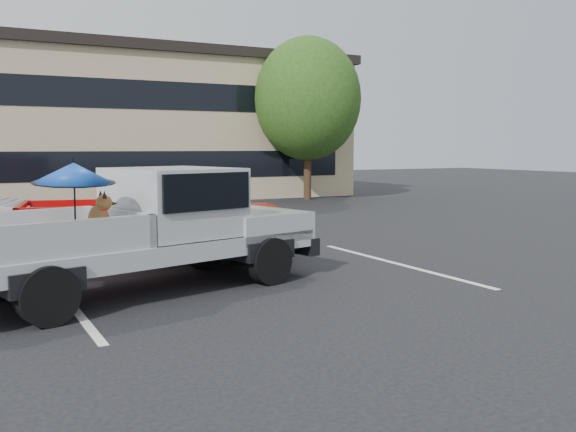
# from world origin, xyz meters

# --- Properties ---
(ground) EXTENTS (90.00, 90.00, 0.00)m
(ground) POSITION_xyz_m (0.00, 0.00, 0.00)
(ground) COLOR black
(ground) RESTS_ON ground
(stripe_left) EXTENTS (0.12, 5.00, 0.01)m
(stripe_left) POSITION_xyz_m (-3.00, 2.00, 0.00)
(stripe_left) COLOR silver
(stripe_left) RESTS_ON ground
(stripe_right) EXTENTS (0.12, 5.00, 0.01)m
(stripe_right) POSITION_xyz_m (3.00, 2.00, 0.00)
(stripe_right) COLOR silver
(stripe_right) RESTS_ON ground
(motel_building) EXTENTS (20.40, 8.40, 6.30)m
(motel_building) POSITION_xyz_m (2.00, 20.99, 3.21)
(motel_building) COLOR tan
(motel_building) RESTS_ON ground
(tree_right) EXTENTS (4.46, 4.46, 6.78)m
(tree_right) POSITION_xyz_m (9.00, 16.00, 4.21)
(tree_right) COLOR #332114
(tree_right) RESTS_ON ground
(tree_back) EXTENTS (4.68, 4.68, 7.11)m
(tree_back) POSITION_xyz_m (6.00, 24.00, 4.41)
(tree_back) COLOR #332114
(tree_back) RESTS_ON ground
(silver_pickup) EXTENTS (6.00, 3.32, 2.06)m
(silver_pickup) POSITION_xyz_m (-1.56, 2.07, 1.05)
(silver_pickup) COLOR black
(silver_pickup) RESTS_ON ground
(red_pickup) EXTENTS (5.43, 2.83, 1.71)m
(red_pickup) POSITION_xyz_m (-0.67, 4.43, 0.93)
(red_pickup) COLOR black
(red_pickup) RESTS_ON ground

